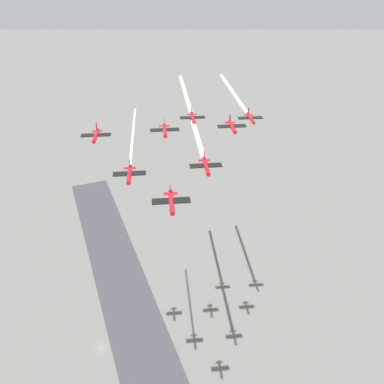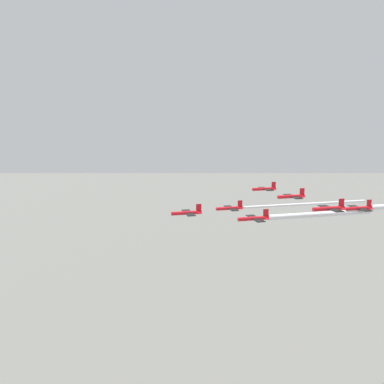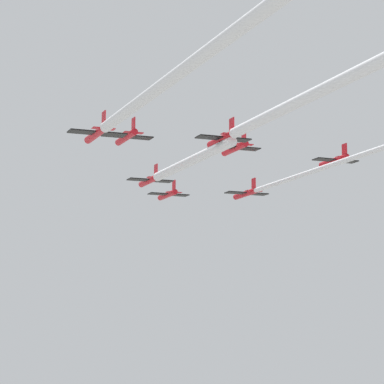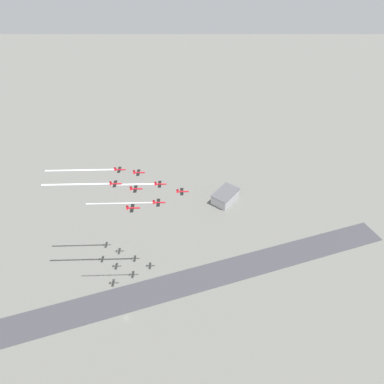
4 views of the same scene
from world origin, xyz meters
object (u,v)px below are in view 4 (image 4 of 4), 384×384
object	(u,v)px
jet_2	(159,203)
jet_7	(115,184)
jet_3	(139,173)
hangar	(225,196)
jet_1	(160,184)
jet_6	(120,170)
jet_5	(132,208)
jet_4	(136,189)
jet_0	(182,192)

from	to	relation	value
jet_2	jet_7	xyz separation A→B (m)	(5.14, -33.73, 2.12)
jet_2	jet_3	size ratio (longest dim) A/B	1.00
hangar	jet_2	xyz separation A→B (m)	(128.34, 24.62, 93.17)
hangar	jet_2	distance (m)	160.49
jet_1	jet_7	world-z (taller)	jet_7
jet_1	jet_6	distance (m)	34.12
jet_3	jet_5	distance (m)	34.61
jet_4	jet_6	world-z (taller)	jet_4
jet_0	jet_2	size ratio (longest dim) A/B	1.00
jet_0	jet_7	xyz separation A→B (m)	(21.13, -39.68, 0.69)
jet_1	jet_7	size ratio (longest dim) A/B	1.00
jet_0	jet_4	size ratio (longest dim) A/B	1.00
jet_4	jet_6	xyz separation A→B (m)	(-10.85, -27.78, -2.97)
jet_0	jet_3	xyz separation A→B (m)	(5.14, -33.73, 3.26)
jet_5	jet_7	world-z (taller)	jet_5
hangar	jet_2	world-z (taller)	jet_2
jet_7	jet_6	bearing A→B (deg)	-180.00
jet_3	jet_6	xyz separation A→B (m)	(2.57, -16.86, -3.29)
hangar	jet_5	size ratio (longest dim) A/B	4.44
jet_0	jet_1	xyz separation A→B (m)	(2.57, -16.86, -0.28)
jet_0	jet_4	bearing A→B (deg)	-90.00
hangar	jet_1	size ratio (longest dim) A/B	4.44
hangar	jet_1	world-z (taller)	jet_1
jet_0	jet_1	distance (m)	17.06
jet_1	jet_6	xyz separation A→B (m)	(5.14, -33.73, 0.26)
hangar	jet_4	bearing A→B (deg)	3.39
jet_0	jet_7	size ratio (longest dim) A/B	1.00
jet_4	hangar	bearing A→B (deg)	144.26
jet_3	hangar	bearing A→B (deg)	139.33
jet_2	jet_6	xyz separation A→B (m)	(-8.28, -44.65, 1.40)
jet_0	jet_5	bearing A→B (deg)	-59.53
jet_0	jet_3	distance (m)	34.27
jet_3	jet_7	xyz separation A→B (m)	(15.99, -5.95, -2.57)
jet_3	jet_7	world-z (taller)	jet_3
hangar	jet_7	xyz separation A→B (m)	(133.48, -9.11, 95.28)
hangar	jet_7	distance (m)	164.25
jet_2	jet_3	distance (m)	30.19
jet_1	jet_2	distance (m)	17.34
jet_6	jet_7	world-z (taller)	jet_7
jet_4	jet_5	xyz separation A→B (m)	(13.42, 10.92, -0.71)
hangar	jet_0	size ratio (longest dim) A/B	4.44
jet_4	jet_5	size ratio (longest dim) A/B	1.00
hangar	jet_1	bearing A→B (deg)	6.80
jet_3	jet_7	size ratio (longest dim) A/B	1.00
jet_0	jet_4	world-z (taller)	jet_4
jet_1	jet_7	xyz separation A→B (m)	(18.56, -22.81, 0.97)
jet_1	jet_3	world-z (taller)	jet_3
jet_2	jet_5	xyz separation A→B (m)	(15.99, -5.95, 3.66)
jet_3	jet_1	bearing A→B (deg)	59.53
jet_2	jet_6	size ratio (longest dim) A/B	1.00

